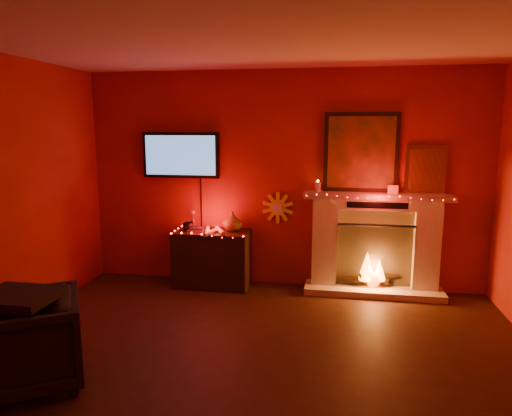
% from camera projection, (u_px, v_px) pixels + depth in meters
% --- Properties ---
extents(room, '(5.00, 5.00, 5.00)m').
position_uv_depth(room, '(242.00, 219.00, 3.28)').
color(room, black).
rests_on(room, ground).
extents(floor, '(5.00, 5.00, 0.00)m').
position_uv_depth(floor, '(243.00, 390.00, 3.52)').
color(floor, black).
rests_on(floor, ground).
extents(fireplace, '(1.72, 0.40, 2.18)m').
position_uv_depth(fireplace, '(374.00, 234.00, 5.52)').
color(fireplace, beige).
rests_on(fireplace, floor).
extents(tv, '(1.00, 0.07, 1.24)m').
position_uv_depth(tv, '(181.00, 155.00, 5.83)').
color(tv, black).
rests_on(tv, room).
extents(sunburst_clock, '(0.40, 0.03, 0.40)m').
position_uv_depth(sunburst_clock, '(278.00, 208.00, 5.76)').
color(sunburst_clock, yellow).
rests_on(sunburst_clock, room).
extents(console_table, '(0.94, 0.57, 0.96)m').
position_uv_depth(console_table, '(213.00, 256.00, 5.79)').
color(console_table, black).
rests_on(console_table, floor).
extents(armchair, '(1.08, 1.07, 0.72)m').
position_uv_depth(armchair, '(27.00, 342.00, 3.53)').
color(armchair, black).
rests_on(armchair, floor).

